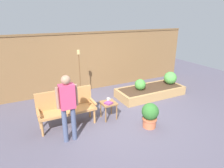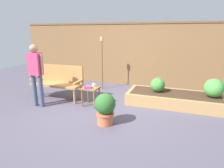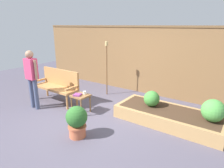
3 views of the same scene
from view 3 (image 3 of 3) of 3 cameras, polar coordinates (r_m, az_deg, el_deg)
ground_plane at (r=4.82m, az=-7.11°, el=-10.22°), size 14.00×14.00×0.00m
fence_back at (r=6.53m, az=8.19°, el=7.03°), size 8.40×0.14×2.16m
garden_bench at (r=5.94m, az=-15.36°, el=0.19°), size 1.44×0.48×0.94m
side_table at (r=5.06m, az=-9.06°, el=-4.04°), size 0.40×0.40×0.48m
cup_on_table at (r=5.06m, az=-7.94°, el=-2.51°), size 0.12×0.08×0.08m
book_on_table at (r=5.01m, az=-9.97°, el=-3.08°), size 0.23×0.24×0.04m
potted_boxwood at (r=4.04m, az=-10.14°, el=-10.33°), size 0.43×0.43×0.65m
raised_planter_bed at (r=4.79m, az=16.01°, el=-8.99°), size 2.40×1.00×0.30m
shrub_near_bench at (r=4.80m, az=11.39°, el=-4.18°), size 0.38×0.38×0.38m
shrub_far_corner at (r=4.47m, az=27.21°, el=-6.84°), size 0.46×0.46×0.46m
tiki_torch at (r=6.16m, az=-1.55°, el=7.28°), size 0.10×0.10×1.70m
person_by_bench at (r=5.53m, az=-22.20°, el=2.50°), size 0.47×0.20×1.56m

